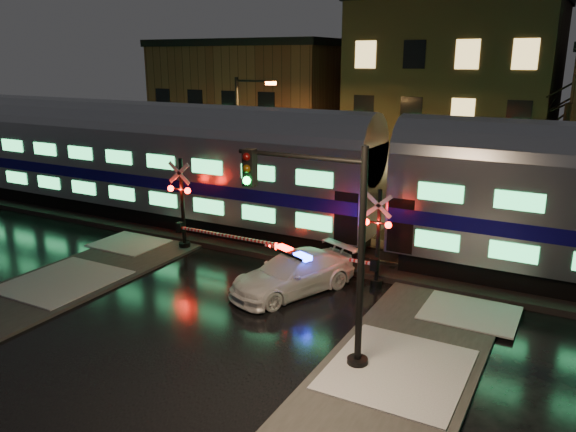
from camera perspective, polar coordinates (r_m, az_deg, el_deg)
The scene contains 10 objects.
ground at distance 20.86m, azimuth -3.64°, elevation -7.43°, with size 120.00×120.00×0.00m, color black.
ballast at distance 24.90m, azimuth 2.47°, elevation -3.19°, with size 90.00×4.20×0.24m, color black.
building_left at distance 44.88m, azimuth -2.91°, elevation 11.01°, with size 14.00×10.00×9.00m, color #543120.
building_mid at distance 39.64m, azimuth 16.74°, elevation 11.57°, with size 12.00×11.00×11.50m, color brown.
train at distance 22.82m, azimuth 10.02°, elevation 3.33°, with size 51.00×3.12×5.92m.
police_car at distance 20.32m, azimuth 0.52°, elevation -5.84°, with size 3.80×5.33×1.60m.
crossing_signal_right at distance 20.78m, azimuth 8.06°, elevation -3.15°, with size 5.24×0.63×3.71m.
crossing_signal_left at distance 24.67m, azimuth -10.11°, elevation 0.20°, with size 5.76×0.65×4.08m.
traffic_light at distance 14.98m, azimuth 3.97°, elevation -3.56°, with size 3.96×0.71×6.13m.
streetlight at distance 30.38m, azimuth -4.73°, elevation 8.09°, with size 2.42×0.25×7.24m.
Camera 1 is at (10.29, -16.19, 8.20)m, focal length 35.00 mm.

